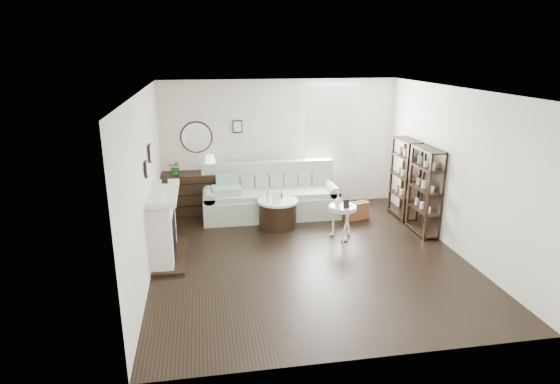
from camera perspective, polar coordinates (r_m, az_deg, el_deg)
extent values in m
plane|color=black|center=(7.86, 3.38, -7.73)|extent=(5.50, 5.50, 0.00)
plane|color=white|center=(7.16, 3.77, 12.29)|extent=(5.50, 5.50, 0.00)
plane|color=white|center=(10.02, 0.00, 5.90)|extent=(5.00, 0.00, 5.00)
plane|color=white|center=(4.90, 10.87, -6.59)|extent=(5.00, 0.00, 5.00)
plane|color=white|center=(7.26, -16.04, 0.88)|extent=(0.00, 5.50, 5.50)
plane|color=white|center=(8.31, 20.62, 2.45)|extent=(0.00, 5.50, 5.50)
cube|color=white|center=(10.19, 6.18, 7.42)|extent=(1.00, 0.02, 1.80)
cube|color=silver|center=(10.14, 6.27, 7.36)|extent=(1.15, 0.02, 1.90)
cylinder|color=silver|center=(9.82, -10.16, 6.59)|extent=(0.60, 0.03, 0.60)
cube|color=black|center=(9.81, -5.21, 7.96)|extent=(0.20, 0.03, 0.26)
cube|color=silver|center=(7.77, -14.09, -4.12)|extent=(0.34, 1.20, 1.10)
cube|color=black|center=(7.83, -13.79, -5.14)|extent=(0.30, 0.65, 0.70)
cube|color=silver|center=(7.59, -14.02, -0.09)|extent=(0.44, 1.35, 0.08)
cube|color=black|center=(7.97, -13.24, -7.62)|extent=(0.50, 1.40, 0.05)
cylinder|color=white|center=(7.12, -14.35, 0.01)|extent=(0.08, 0.08, 0.22)
cube|color=black|center=(7.94, -13.89, 1.51)|extent=(0.10, 0.03, 0.14)
cube|color=black|center=(7.14, -16.00, 2.70)|extent=(0.03, 0.18, 0.24)
cube|color=black|center=(7.75, -15.58, 4.59)|extent=(0.03, 0.22, 0.28)
cube|color=black|center=(9.70, 14.93, 1.60)|extent=(0.30, 0.80, 1.60)
cylinder|color=beige|center=(9.55, 15.30, -0.42)|extent=(0.08, 0.08, 0.11)
cylinder|color=beige|center=(9.77, 14.70, 0.01)|extent=(0.08, 0.08, 0.11)
cylinder|color=beige|center=(9.99, 14.13, 0.43)|extent=(0.08, 0.08, 0.11)
cylinder|color=beige|center=(9.44, 15.49, 1.89)|extent=(0.08, 0.08, 0.11)
cylinder|color=beige|center=(9.66, 14.88, 2.28)|extent=(0.08, 0.08, 0.11)
cylinder|color=beige|center=(9.88, 14.29, 2.65)|extent=(0.08, 0.08, 0.11)
cylinder|color=beige|center=(9.35, 15.68, 4.26)|extent=(0.08, 0.08, 0.11)
cylinder|color=beige|center=(9.57, 15.06, 4.59)|extent=(0.08, 0.08, 0.11)
cylinder|color=beige|center=(9.79, 14.46, 4.91)|extent=(0.08, 0.08, 0.11)
cube|color=black|center=(8.92, 17.27, 0.06)|extent=(0.30, 0.80, 1.60)
cylinder|color=beige|center=(8.79, 17.71, -2.16)|extent=(0.08, 0.08, 0.11)
cylinder|color=beige|center=(9.00, 17.00, -1.65)|extent=(0.08, 0.08, 0.11)
cylinder|color=beige|center=(9.21, 16.32, -1.16)|extent=(0.08, 0.08, 0.11)
cylinder|color=beige|center=(8.67, 17.94, 0.34)|extent=(0.08, 0.08, 0.11)
cylinder|color=beige|center=(8.88, 17.22, 0.80)|extent=(0.08, 0.08, 0.11)
cylinder|color=beige|center=(9.10, 16.53, 1.23)|extent=(0.08, 0.08, 0.11)
cylinder|color=beige|center=(8.57, 18.19, 2.90)|extent=(0.08, 0.08, 0.11)
cylinder|color=beige|center=(8.78, 17.45, 3.30)|extent=(0.08, 0.08, 0.11)
cylinder|color=beige|center=(9.00, 16.74, 3.68)|extent=(0.08, 0.08, 0.11)
cube|color=#9EA896|center=(9.55, -1.13, -1.70)|extent=(2.73, 0.95, 0.44)
cube|color=#9EA896|center=(9.43, -1.11, -0.19)|extent=(2.36, 0.76, 0.11)
cube|color=#9EA896|center=(9.77, -1.47, 1.32)|extent=(2.73, 0.21, 0.84)
cube|color=#9EA896|center=(9.44, -8.61, -1.78)|extent=(0.23, 0.89, 0.55)
cube|color=#9EA896|center=(9.78, 6.07, -1.01)|extent=(0.23, 0.89, 0.55)
cube|color=#289472|center=(9.29, -6.55, 0.23)|extent=(0.57, 0.48, 0.14)
cube|color=brown|center=(9.50, 9.20, -2.30)|extent=(0.56, 0.31, 0.35)
cube|color=black|center=(9.84, -10.53, -0.14)|extent=(1.28, 0.53, 0.86)
cube|color=black|center=(9.64, -10.48, -1.72)|extent=(1.23, 0.01, 0.02)
cube|color=black|center=(9.56, -10.55, -0.39)|extent=(1.23, 0.01, 0.02)
cube|color=black|center=(9.50, -10.63, 0.97)|extent=(1.23, 0.01, 0.01)
imported|color=#1B5F1D|center=(9.65, -12.62, 2.93)|extent=(0.32, 0.29, 0.29)
cylinder|color=black|center=(8.98, -0.27, -2.73)|extent=(0.71, 0.71, 0.50)
cylinder|color=white|center=(8.90, -0.27, -1.10)|extent=(0.78, 0.78, 0.04)
cylinder|color=white|center=(8.44, 7.65, -1.80)|extent=(0.49, 0.49, 0.03)
cylinder|color=silver|center=(8.45, 7.64, -2.08)|extent=(0.50, 0.50, 0.02)
cylinder|color=silver|center=(8.54, 7.57, -3.72)|extent=(0.04, 0.04, 0.56)
cylinder|color=silver|center=(8.74, -1.44, -0.30)|extent=(0.07, 0.07, 0.29)
cube|color=white|center=(8.67, -0.42, -0.68)|extent=(0.17, 0.07, 0.22)
cube|color=black|center=(8.30, 8.08, -1.46)|extent=(0.13, 0.07, 0.16)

